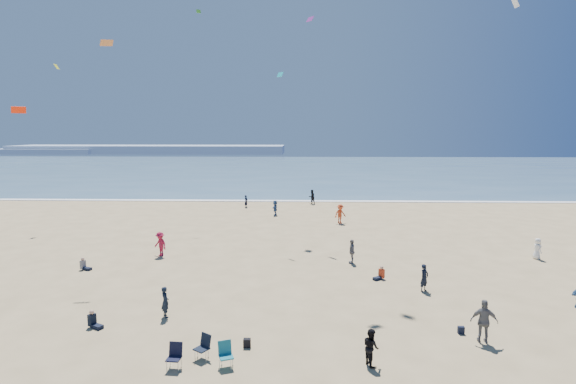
{
  "coord_description": "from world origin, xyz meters",
  "views": [
    {
      "loc": [
        2.67,
        -13.15,
        9.18
      ],
      "look_at": [
        2.0,
        8.0,
        6.29
      ],
      "focal_mm": 28.0,
      "sensor_mm": 36.0,
      "label": 1
    }
  ],
  "objects": [
    {
      "name": "ocean",
      "position": [
        0.0,
        95.0,
        0.03
      ],
      "size": [
        220.0,
        100.0,
        0.06
      ],
      "primitive_type": "cube",
      "color": "#476B84",
      "rests_on": "ground"
    },
    {
      "name": "surf_line",
      "position": [
        0.0,
        45.0,
        0.04
      ],
      "size": [
        220.0,
        1.2,
        0.08
      ],
      "primitive_type": "cube",
      "color": "white",
      "rests_on": "ground"
    },
    {
      "name": "headland_far",
      "position": [
        -60.0,
        170.0,
        1.6
      ],
      "size": [
        110.0,
        20.0,
        3.2
      ],
      "primitive_type": "cube",
      "color": "#7A8EA8",
      "rests_on": "ground"
    },
    {
      "name": "headland_near",
      "position": [
        -100.0,
        165.0,
        1.0
      ],
      "size": [
        40.0,
        14.0,
        2.0
      ],
      "primitive_type": "cube",
      "color": "#7A8EA8",
      "rests_on": "ground"
    },
    {
      "name": "standing_flyers",
      "position": [
        3.23,
        17.5,
        0.86
      ],
      "size": [
        31.2,
        49.28,
        1.93
      ],
      "color": "black",
      "rests_on": "ground"
    },
    {
      "name": "seated_group",
      "position": [
        -0.67,
        6.5,
        0.42
      ],
      "size": [
        20.55,
        19.28,
        0.84
      ],
      "color": "white",
      "rests_on": "ground"
    },
    {
      "name": "chair_cluster",
      "position": [
        -1.3,
        3.35,
        0.5
      ],
      "size": [
        2.71,
        1.54,
        1.0
      ],
      "color": "black",
      "rests_on": "ground"
    },
    {
      "name": "black_backpack",
      "position": [
        0.34,
        4.89,
        0.19
      ],
      "size": [
        0.3,
        0.22,
        0.38
      ],
      "primitive_type": "cube",
      "color": "black",
      "rests_on": "ground"
    },
    {
      "name": "navy_bag",
      "position": [
        9.95,
        6.49,
        0.17
      ],
      "size": [
        0.28,
        0.18,
        0.34
      ],
      "primitive_type": "cube",
      "color": "black",
      "rests_on": "ground"
    },
    {
      "name": "kites_aloft",
      "position": [
        11.03,
        12.55,
        14.45
      ],
      "size": [
        45.72,
        39.26,
        29.24
      ],
      "color": "green",
      "rests_on": "ground"
    }
  ]
}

